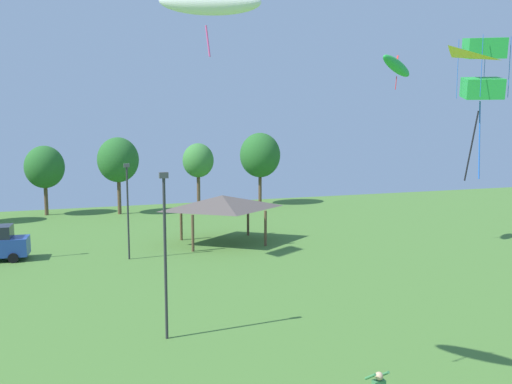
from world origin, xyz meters
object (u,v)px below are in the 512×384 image
object	(u,v)px
kite_flying_5	(483,68)
treeline_tree_3	(118,160)
light_post_2	(128,206)
treeline_tree_5	(260,155)
kite_flying_1	(397,66)
park_pavilion	(222,202)
kite_flying_4	(207,1)
light_post_1	(165,247)
treeline_tree_4	(198,161)
treeline_tree_2	(45,167)
kite_flying_2	(500,89)

from	to	relation	value
kite_flying_5	treeline_tree_3	size ratio (longest dim) A/B	0.71
light_post_2	treeline_tree_5	distance (m)	26.44
kite_flying_1	park_pavilion	distance (m)	15.67
kite_flying_4	park_pavilion	xyz separation A→B (m)	(6.96, 23.33, -9.12)
kite_flying_4	light_post_2	distance (m)	22.30
park_pavilion	light_post_1	distance (m)	18.39
park_pavilion	treeline_tree_4	size ratio (longest dim) A/B	1.02
kite_flying_5	treeline_tree_2	bearing A→B (deg)	113.27
kite_flying_4	park_pavilion	size ratio (longest dim) A/B	0.45
park_pavilion	kite_flying_5	bearing A→B (deg)	-79.15
kite_flying_4	kite_flying_5	xyz separation A→B (m)	(11.11, 1.69, -1.29)
kite_flying_4	treeline_tree_5	world-z (taller)	kite_flying_4
light_post_2	treeline_tree_3	size ratio (longest dim) A/B	0.83
treeline_tree_3	treeline_tree_4	size ratio (longest dim) A/B	1.10
kite_flying_4	kite_flying_5	size ratio (longest dim) A/B	0.59
kite_flying_2	kite_flying_1	bearing A→B (deg)	64.97
kite_flying_1	treeline_tree_3	xyz separation A→B (m)	(-16.71, 22.23, -7.41)
kite_flying_4	treeline_tree_3	bearing A→B (deg)	88.62
kite_flying_5	light_post_2	xyz separation A→B (m)	(-11.31, 18.86, -7.36)
park_pavilion	treeline_tree_4	distance (m)	17.21
light_post_1	light_post_2	bearing A→B (deg)	89.91
park_pavilion	treeline_tree_3	distance (m)	17.37
kite_flying_2	kite_flying_4	xyz separation A→B (m)	(-8.88, 1.56, 2.31)
treeline_tree_2	treeline_tree_3	xyz separation A→B (m)	(6.83, -1.73, 0.65)
kite_flying_1	light_post_2	bearing A→B (deg)	169.46
kite_flying_4	light_post_1	world-z (taller)	kite_flying_4
treeline_tree_4	kite_flying_2	bearing A→B (deg)	-90.40
kite_flying_1	kite_flying_5	bearing A→B (deg)	-112.84
kite_flying_2	treeline_tree_3	bearing A→B (deg)	100.94
treeline_tree_3	treeline_tree_5	world-z (taller)	treeline_tree_5
kite_flying_1	park_pavilion	xyz separation A→B (m)	(-10.69, 6.10, -9.70)
light_post_1	treeline_tree_4	xyz separation A→B (m)	(9.40, 33.85, 1.19)
light_post_1	treeline_tree_2	bearing A→B (deg)	99.23
treeline_tree_5	light_post_1	bearing A→B (deg)	-115.57
kite_flying_5	light_post_1	world-z (taller)	kite_flying_5
light_post_1	treeline_tree_2	size ratio (longest dim) A/B	1.02
kite_flying_5	light_post_2	distance (m)	23.19
treeline_tree_4	kite_flying_1	bearing A→B (deg)	-69.79
kite_flying_2	treeline_tree_3	distance (m)	42.03
kite_flying_5	light_post_1	xyz separation A→B (m)	(-11.33, 4.73, -7.05)
kite_flying_2	kite_flying_5	size ratio (longest dim) A/B	0.58
treeline_tree_4	treeline_tree_5	distance (m)	7.24
kite_flying_5	light_post_1	size ratio (longest dim) A/B	0.78
kite_flying_1	treeline_tree_4	size ratio (longest dim) A/B	0.53
park_pavilion	treeline_tree_4	xyz separation A→B (m)	(2.21, 16.95, 1.98)
treeline_tree_4	light_post_2	bearing A→B (deg)	-115.43
kite_flying_1	kite_flying_5	xyz separation A→B (m)	(-6.55, -15.54, -1.86)
kite_flying_1	kite_flying_4	xyz separation A→B (m)	(-17.65, -17.24, -0.57)
kite_flying_1	light_post_2	world-z (taller)	kite_flying_1
kite_flying_2	park_pavilion	distance (m)	25.88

